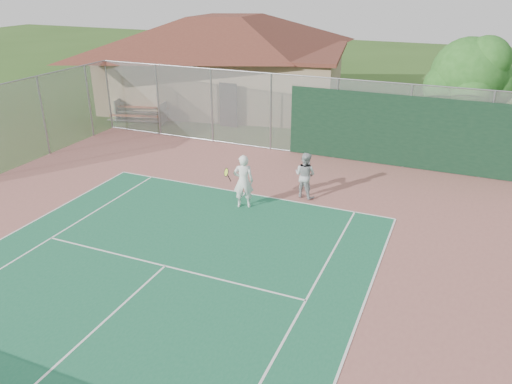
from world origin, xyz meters
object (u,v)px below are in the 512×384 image
bleachers (142,109)px  player_white_front (243,182)px  player_grey_back (305,176)px  tree (470,78)px  clubhouse (227,52)px

bleachers → player_white_front: 12.79m
player_grey_back → bleachers: bearing=-16.1°
player_white_front → tree: bearing=-148.9°
bleachers → tree: bearing=-12.5°
tree → bleachers: bearing=-177.3°
clubhouse → tree: size_ratio=3.07×
clubhouse → player_grey_back: bearing=-63.3°
bleachers → player_grey_back: (11.55, -6.51, 0.25)m
player_grey_back → player_white_front: bearing=57.2°
bleachers → player_grey_back: player_grey_back is taller
bleachers → player_white_front: size_ratio=1.78×
bleachers → player_grey_back: 13.26m
clubhouse → tree: bearing=-27.9°
bleachers → player_white_front: player_white_front is taller
clubhouse → player_grey_back: (8.76, -11.65, -2.34)m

